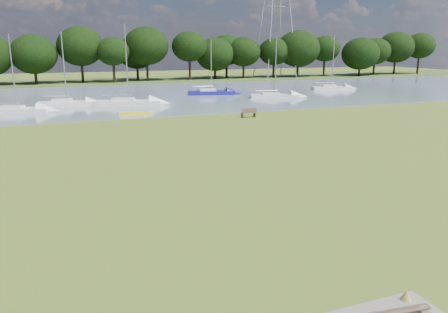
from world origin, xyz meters
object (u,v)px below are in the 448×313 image
object	(u,v)px
kayak	(136,114)
sailboat_1	(66,102)
sailboat_5	(211,91)
sailboat_4	(128,101)
riverbank_bench	(249,113)
sailboat_0	(331,87)
sailboat_2	(16,109)
sailboat_3	(274,95)

from	to	relation	value
kayak	sailboat_1	distance (m)	12.01
sailboat_5	sailboat_1	bearing A→B (deg)	-150.32
sailboat_1	kayak	bearing A→B (deg)	-50.34
sailboat_4	sailboat_5	world-z (taller)	sailboat_4
riverbank_bench	kayak	distance (m)	11.66
riverbank_bench	kayak	xyz separation A→B (m)	(-10.34, 5.37, -0.27)
sailboat_0	sailboat_5	bearing A→B (deg)	-166.57
sailboat_1	sailboat_5	world-z (taller)	sailboat_1
sailboat_2	sailboat_5	distance (m)	27.23
sailboat_2	sailboat_4	world-z (taller)	sailboat_4
sailboat_2	sailboat_3	xyz separation A→B (m)	(32.35, 2.31, -0.01)
sailboat_0	sailboat_2	world-z (taller)	sailboat_0
sailboat_3	kayak	bearing A→B (deg)	-136.40
riverbank_bench	sailboat_0	size ratio (longest dim) A/B	0.18
riverbank_bench	kayak	size ratio (longest dim) A/B	0.48
kayak	sailboat_0	bearing A→B (deg)	33.57
sailboat_4	sailboat_5	bearing A→B (deg)	46.50
sailboat_1	sailboat_2	distance (m)	6.29
riverbank_bench	sailboat_0	distance (m)	32.57
sailboat_0	sailboat_2	size ratio (longest dim) A/B	1.05
sailboat_3	sailboat_4	bearing A→B (deg)	-157.90
sailboat_3	sailboat_5	distance (m)	9.82
kayak	sailboat_1	world-z (taller)	sailboat_1
sailboat_0	sailboat_4	world-z (taller)	sailboat_4
kayak	sailboat_2	size ratio (longest dim) A/B	0.40
sailboat_1	sailboat_4	world-z (taller)	sailboat_4
sailboat_2	riverbank_bench	bearing A→B (deg)	-10.30
riverbank_bench	sailboat_4	distance (m)	16.82
sailboat_2	sailboat_4	distance (m)	12.26
riverbank_bench	sailboat_4	world-z (taller)	sailboat_4
sailboat_3	sailboat_2	bearing A→B (deg)	-155.69
sailboat_0	sailboat_4	bearing A→B (deg)	-153.74
kayak	riverbank_bench	bearing A→B (deg)	-18.40
sailboat_0	sailboat_1	distance (m)	41.72
sailboat_0	sailboat_1	world-z (taller)	sailboat_0
sailboat_5	sailboat_3	bearing A→B (deg)	-32.68
sailboat_5	riverbank_bench	bearing A→B (deg)	-86.07
kayak	sailboat_5	world-z (taller)	sailboat_5
sailboat_0	sailboat_1	size ratio (longest dim) A/B	1.01
kayak	sailboat_0	distance (m)	38.43
sailboat_0	sailboat_3	bearing A→B (deg)	-140.06
riverbank_bench	sailboat_1	xyz separation A→B (m)	(-16.71, 15.55, 0.07)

